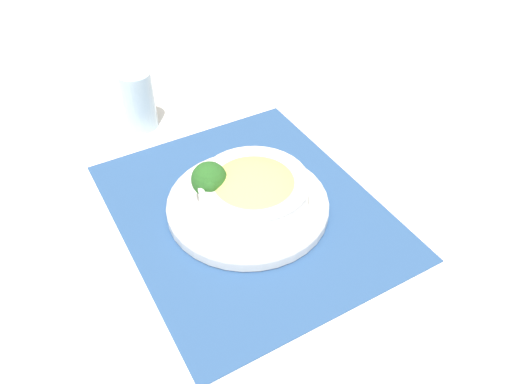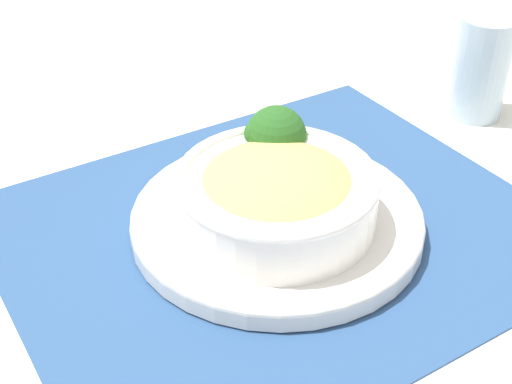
# 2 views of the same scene
# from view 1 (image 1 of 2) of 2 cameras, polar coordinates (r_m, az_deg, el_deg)

# --- Properties ---
(ground_plane) EXTENTS (4.00, 4.00, 0.00)m
(ground_plane) POSITION_cam_1_polar(r_m,az_deg,el_deg) (0.88, -0.93, -2.12)
(ground_plane) COLOR white
(placemat) EXTENTS (0.53, 0.44, 0.00)m
(placemat) POSITION_cam_1_polar(r_m,az_deg,el_deg) (0.88, -0.93, -2.02)
(placemat) COLOR #2D5184
(placemat) RESTS_ON ground_plane
(plate) EXTENTS (0.28, 0.28, 0.02)m
(plate) POSITION_cam_1_polar(r_m,az_deg,el_deg) (0.87, -0.94, -1.39)
(plate) COLOR white
(plate) RESTS_ON placemat
(bowl) EXTENTS (0.19, 0.19, 0.06)m
(bowl) POSITION_cam_1_polar(r_m,az_deg,el_deg) (0.84, -0.25, 0.35)
(bowl) COLOR white
(bowl) RESTS_ON plate
(broccoli_floret) EXTENTS (0.06, 0.06, 0.08)m
(broccoli_floret) POSITION_cam_1_polar(r_m,az_deg,el_deg) (0.84, -5.35, 1.35)
(broccoli_floret) COLOR #759E51
(broccoli_floret) RESTS_ON plate
(carrot_slice_near) EXTENTS (0.04, 0.04, 0.01)m
(carrot_slice_near) POSITION_cam_1_polar(r_m,az_deg,el_deg) (0.83, -3.20, -3.70)
(carrot_slice_near) COLOR orange
(carrot_slice_near) RESTS_ON plate
(carrot_slice_middle) EXTENTS (0.04, 0.04, 0.01)m
(carrot_slice_middle) POSITION_cam_1_polar(r_m,az_deg,el_deg) (0.82, -1.65, -4.08)
(carrot_slice_middle) COLOR orange
(carrot_slice_middle) RESTS_ON plate
(water_glass) EXTENTS (0.07, 0.07, 0.13)m
(water_glass) POSITION_cam_1_polar(r_m,az_deg,el_deg) (1.08, -13.26, 9.83)
(water_glass) COLOR silver
(water_glass) RESTS_ON ground_plane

